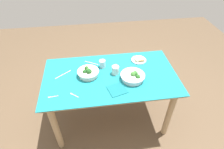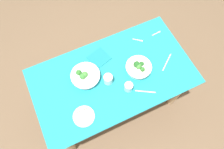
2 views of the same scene
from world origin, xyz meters
name	(u,v)px [view 1 (image 1 of 2)]	position (x,y,z in m)	size (l,w,h in m)	color
ground_plane	(111,118)	(0.00, 0.00, 0.00)	(6.00, 6.00, 0.00)	brown
dining_table	(110,84)	(0.00, 0.00, 0.65)	(1.49, 0.83, 0.78)	#197A84
broccoli_bowl_far	(88,73)	(-0.24, 0.04, 0.81)	(0.24, 0.24, 0.10)	silver
broccoli_bowl_near	(133,76)	(0.24, -0.09, 0.81)	(0.27, 0.27, 0.10)	white
bread_side_plate	(139,60)	(0.38, 0.24, 0.79)	(0.19, 0.19, 0.03)	#99C6D1
water_glass_center	(102,64)	(-0.07, 0.17, 0.82)	(0.07, 0.07, 0.09)	silver
water_glass_side	(115,70)	(0.06, 0.03, 0.82)	(0.08, 0.08, 0.10)	silver
fork_by_far_bowl	(74,95)	(-0.40, -0.25, 0.78)	(0.09, 0.07, 0.00)	#B7B7BC
fork_by_near_bowl	(53,97)	(-0.61, -0.24, 0.78)	(0.10, 0.02, 0.00)	#B7B7BC
table_knife_left	(91,63)	(-0.20, 0.26, 0.78)	(0.18, 0.01, 0.00)	#B7B7BC
table_knife_right	(63,75)	(-0.52, 0.09, 0.78)	(0.20, 0.01, 0.00)	#B7B7BC
napkin_folded_upper	(117,89)	(0.04, -0.23, 0.78)	(0.18, 0.17, 0.01)	#156870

